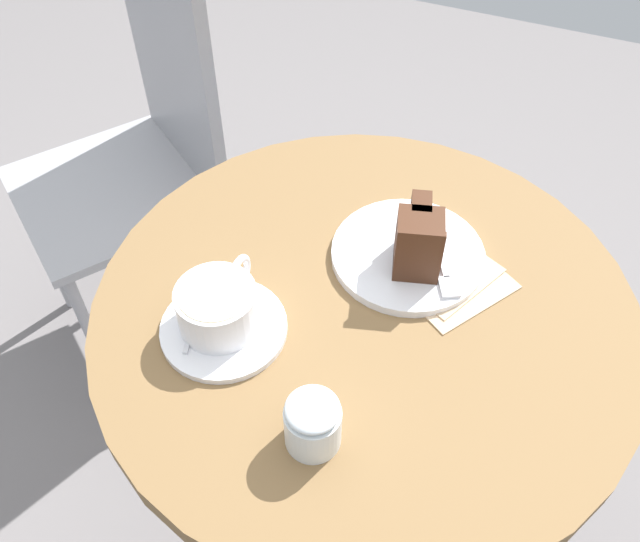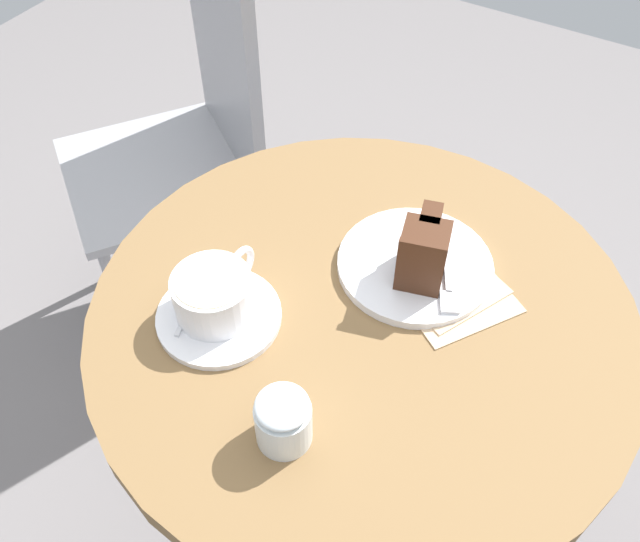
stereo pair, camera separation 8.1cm
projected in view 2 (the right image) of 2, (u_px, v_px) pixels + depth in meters
The scene contains 11 objects.
ground_plane at pixel (345, 536), 1.39m from camera, with size 4.40×4.40×0.01m, color slate.
cafe_table at pixel (358, 370), 0.92m from camera, with size 0.67×0.67×0.75m.
saucer at pixel (219, 316), 0.81m from camera, with size 0.15×0.15×0.01m.
coffee_cup at pixel (214, 293), 0.79m from camera, with size 0.13×0.09×0.06m.
teaspoon at pixel (197, 292), 0.82m from camera, with size 0.10×0.04×0.00m.
cake_plate at pixel (415, 265), 0.86m from camera, with size 0.20×0.20×0.01m.
cake_slice at pixel (424, 252), 0.81m from camera, with size 0.09×0.07×0.08m.
fork at pixel (448, 281), 0.83m from camera, with size 0.12×0.07×0.00m.
napkin at pixel (449, 287), 0.84m from camera, with size 0.18×0.18×0.00m.
cafe_chair at pixel (192, 129), 1.41m from camera, with size 0.53×0.53×0.90m.
sugar_pot at pixel (283, 419), 0.68m from camera, with size 0.06×0.06×0.07m.
Camera 2 is at (-0.46, -0.22, 1.40)m, focal length 38.00 mm.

